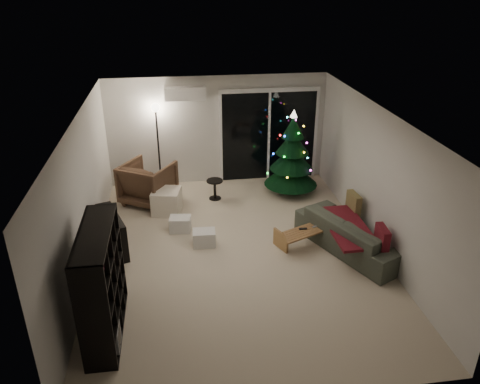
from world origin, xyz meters
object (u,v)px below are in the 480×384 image
at_px(armchair, 148,183).
at_px(coffee_table, 310,237).
at_px(christmas_tree, 292,153).
at_px(bookshelf, 87,285).
at_px(media_cabinet, 108,233).
at_px(sofa, 352,234).

bearing_deg(armchair, coffee_table, 173.95).
distance_m(coffee_table, christmas_tree, 2.43).
distance_m(bookshelf, armchair, 4.08).
bearing_deg(coffee_table, media_cabinet, 150.16).
xyz_separation_m(sofa, christmas_tree, (-0.51, 2.49, 0.64)).
xyz_separation_m(armchair, coffee_table, (2.96, -2.27, -0.27)).
relative_size(media_cabinet, armchair, 1.12).
distance_m(media_cabinet, coffee_table, 3.63).
bearing_deg(coffee_table, christmas_tree, 61.56).
bearing_deg(christmas_tree, media_cabinet, -153.22).
bearing_deg(media_cabinet, sofa, -27.09).
relative_size(sofa, christmas_tree, 1.13).
bearing_deg(sofa, christmas_tree, -13.41).
xyz_separation_m(armchair, christmas_tree, (3.15, 0.03, 0.51)).
bearing_deg(christmas_tree, coffee_table, -94.70).
xyz_separation_m(armchair, sofa, (3.66, -2.47, -0.14)).
bearing_deg(armchair, sofa, 177.46).
relative_size(bookshelf, coffee_table, 1.36).
bearing_deg(bookshelf, sofa, 18.01).
bearing_deg(bookshelf, coffee_table, 24.02).
height_order(armchair, coffee_table, armchair).
height_order(bookshelf, christmas_tree, christmas_tree).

